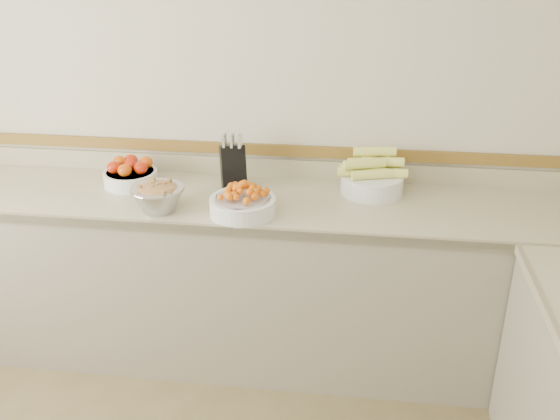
# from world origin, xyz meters

# --- Properties ---
(back_wall) EXTENTS (4.00, 0.00, 4.00)m
(back_wall) POSITION_xyz_m (0.00, 2.00, 1.30)
(back_wall) COLOR beige
(back_wall) RESTS_ON ground_plane
(counter_back) EXTENTS (4.00, 0.65, 1.08)m
(counter_back) POSITION_xyz_m (0.00, 1.68, 0.45)
(counter_back) COLOR tan
(counter_back) RESTS_ON ground_plane
(knife_block) EXTENTS (0.16, 0.18, 0.30)m
(knife_block) POSITION_xyz_m (0.05, 1.80, 1.02)
(knife_block) COLOR black
(knife_block) RESTS_ON counter_back
(tomato_bowl) EXTENTS (0.28, 0.28, 0.14)m
(tomato_bowl) POSITION_xyz_m (-0.48, 1.78, 0.96)
(tomato_bowl) COLOR white
(tomato_bowl) RESTS_ON counter_back
(cherry_tomato_bowl) EXTENTS (0.31, 0.31, 0.17)m
(cherry_tomato_bowl) POSITION_xyz_m (0.16, 1.50, 0.96)
(cherry_tomato_bowl) COLOR white
(cherry_tomato_bowl) RESTS_ON counter_back
(corn_bowl) EXTENTS (0.34, 0.31, 0.23)m
(corn_bowl) POSITION_xyz_m (0.75, 1.84, 0.98)
(corn_bowl) COLOR white
(corn_bowl) RESTS_ON counter_back
(rhubarb_bowl) EXTENTS (0.25, 0.25, 0.14)m
(rhubarb_bowl) POSITION_xyz_m (-0.24, 1.49, 0.97)
(rhubarb_bowl) COLOR #B2B2BA
(rhubarb_bowl) RESTS_ON counter_back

